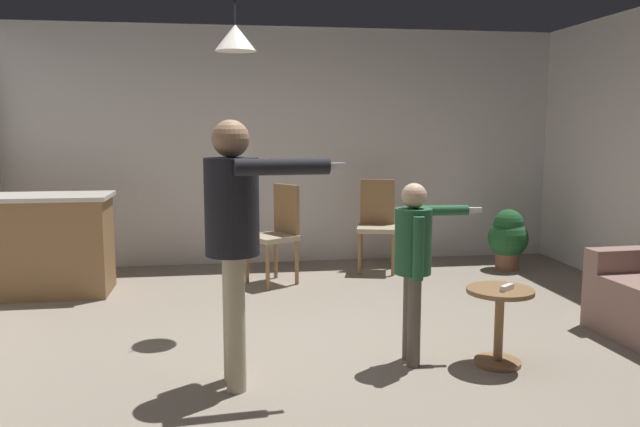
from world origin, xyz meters
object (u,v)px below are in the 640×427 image
at_px(kitchen_counter, 43,245).
at_px(spare_remote_on_table, 507,288).
at_px(side_table_by_couch, 499,317).
at_px(person_adult, 235,224).
at_px(dining_chair_near_wall, 377,221).
at_px(potted_plant_corner, 508,236).
at_px(person_child, 415,253).
at_px(dining_chair_by_counter, 277,230).

distance_m(kitchen_counter, spare_remote_on_table, 4.25).
height_order(side_table_by_couch, person_adult, person_adult).
distance_m(person_adult, dining_chair_near_wall, 3.42).
relative_size(potted_plant_corner, spare_remote_on_table, 5.19).
height_order(person_child, dining_chair_by_counter, person_child).
relative_size(kitchen_counter, person_adult, 0.78).
bearing_deg(person_adult, person_child, 95.07).
height_order(kitchen_counter, spare_remote_on_table, kitchen_counter).
bearing_deg(person_child, dining_chair_near_wall, 174.36).
bearing_deg(spare_remote_on_table, person_child, 163.69).
height_order(person_adult, person_child, person_adult).
distance_m(dining_chair_by_counter, potted_plant_corner, 2.60).
xyz_separation_m(person_adult, dining_chair_near_wall, (1.60, 2.98, -0.46)).
relative_size(dining_chair_by_counter, dining_chair_near_wall, 1.00).
bearing_deg(potted_plant_corner, dining_chair_near_wall, 172.37).
bearing_deg(dining_chair_by_counter, person_child, 165.13).
distance_m(person_child, dining_chair_near_wall, 2.82).
distance_m(kitchen_counter, person_child, 3.69).
height_order(kitchen_counter, dining_chair_by_counter, dining_chair_by_counter).
bearing_deg(person_adult, kitchen_counter, -149.15).
bearing_deg(kitchen_counter, person_adult, -54.38).
xyz_separation_m(side_table_by_couch, dining_chair_by_counter, (-1.26, 2.48, 0.22)).
relative_size(person_child, dining_chair_by_counter, 1.21).
xyz_separation_m(kitchen_counter, person_adult, (1.75, -2.44, 0.53)).
height_order(potted_plant_corner, spare_remote_on_table, potted_plant_corner).
bearing_deg(spare_remote_on_table, dining_chair_near_wall, 92.86).
relative_size(kitchen_counter, spare_remote_on_table, 9.69).
height_order(dining_chair_by_counter, potted_plant_corner, dining_chair_by_counter).
height_order(kitchen_counter, person_adult, person_adult).
bearing_deg(person_child, dining_chair_by_counter, -160.21).
bearing_deg(side_table_by_couch, kitchen_counter, 145.86).
distance_m(kitchen_counter, dining_chair_near_wall, 3.40).
bearing_deg(dining_chair_near_wall, potted_plant_corner, -172.89).
relative_size(dining_chair_near_wall, potted_plant_corner, 1.48).
bearing_deg(dining_chair_by_counter, person_adult, 138.07).
bearing_deg(spare_remote_on_table, side_table_by_couch, 115.57).
bearing_deg(spare_remote_on_table, person_adult, -178.83).
bearing_deg(dining_chair_near_wall, person_child, 95.99).
bearing_deg(dining_chair_near_wall, spare_remote_on_table, 107.60).
xyz_separation_m(person_adult, potted_plant_corner, (3.05, 2.79, -0.63)).
xyz_separation_m(dining_chair_by_counter, dining_chair_near_wall, (1.13, 0.42, 0.00)).
distance_m(person_adult, dining_chair_by_counter, 2.64).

